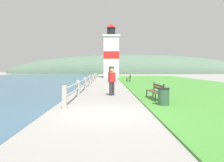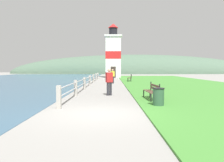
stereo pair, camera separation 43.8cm
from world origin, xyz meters
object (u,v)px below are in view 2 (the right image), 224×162
Objects in this scene: park_bench_near at (152,90)px; lighthouse at (113,54)px; trash_bin at (158,97)px; park_bench_midway at (130,77)px; person_by_railing at (112,76)px; person_strolling at (109,81)px.

lighthouse reaches higher than park_bench_near.
lighthouse is at bearing 93.53° from trash_bin.
trash_bin is at bearing -86.47° from lighthouse.
person_by_railing is at bearing 59.26° from park_bench_midway.
lighthouse is (-2.10, 11.94, 3.72)m from park_bench_midway.
person_strolling is 1.06× the size of person_by_railing.
park_bench_near is 0.20× the size of lighthouse.
park_bench_midway reaches higher than trash_bin.
park_bench_midway is 0.17× the size of lighthouse.
lighthouse is at bearing -77.41° from park_bench_midway.
lighthouse is at bearing -27.89° from person_by_railing.
person_strolling reaches higher than park_bench_midway.
person_by_railing is at bearing 97.71° from trash_bin.
lighthouse is 30.48m from trash_bin.
lighthouse is 11.61× the size of trash_bin.
person_strolling is at bearing -44.52° from park_bench_near.
park_bench_midway is at bearing -60.71° from person_by_railing.
lighthouse reaches higher than park_bench_midway.
park_bench_near is 1.12× the size of person_strolling.
person_strolling is (-2.33, 2.06, 0.39)m from park_bench_near.
trash_bin is (-0.24, -18.24, -0.11)m from park_bench_midway.
park_bench_near is 28.55m from lighthouse.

